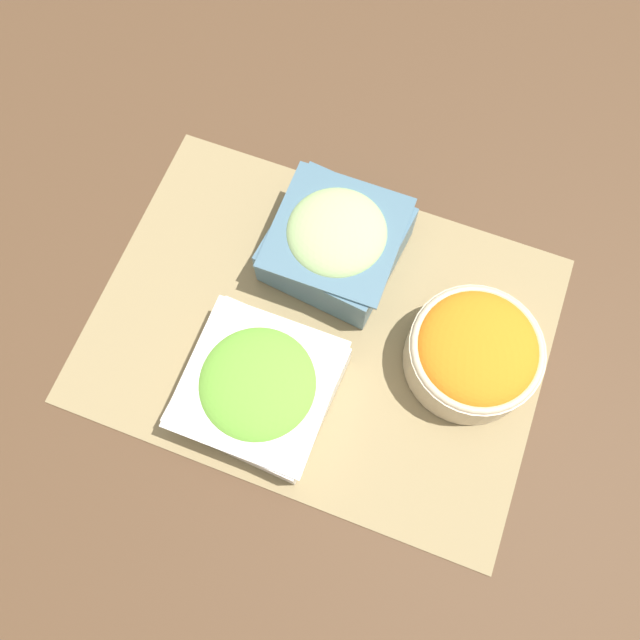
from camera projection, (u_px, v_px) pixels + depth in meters
ground_plane at (320, 329)px, 0.77m from camera, size 3.00×3.00×0.00m
placemat at (320, 329)px, 0.77m from camera, size 0.55×0.40×0.00m
lettuce_bowl at (259, 387)px, 0.71m from camera, size 0.17×0.17×0.06m
cucumber_bowl at (336, 241)px, 0.76m from camera, size 0.16×0.16×0.09m
carrot_bowl at (474, 352)px, 0.72m from camera, size 0.16×0.16×0.08m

